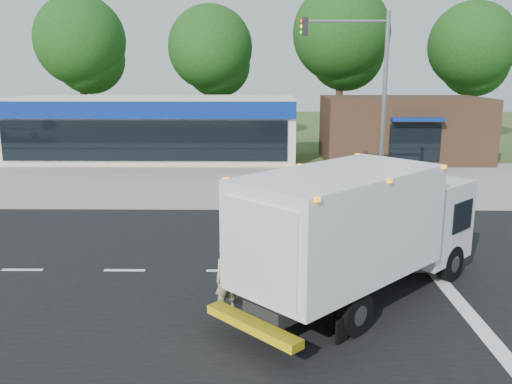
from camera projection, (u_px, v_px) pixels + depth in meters
ground at (330, 272)px, 15.74m from camera, size 120.00×120.00×0.00m
road_asphalt at (330, 272)px, 15.74m from camera, size 60.00×14.00×0.02m
sidewalk at (307, 202)px, 23.72m from camera, size 60.00×2.40×0.12m
parking_apron at (299, 177)px, 29.39m from camera, size 60.00×9.00×0.02m
lane_markings at (387, 290)px, 14.40m from camera, size 55.20×7.00×0.01m
ems_box_truck at (360, 225)px, 13.39m from camera, size 7.23×7.20×3.46m
emergency_worker at (228, 277)px, 12.88m from camera, size 0.76×0.67×1.87m
retail_strip_mall at (153, 128)px, 34.82m from camera, size 18.00×6.20×4.00m
brown_storefront at (402, 129)px, 34.69m from camera, size 10.00×6.70×4.00m
traffic_signal_pole at (369, 90)px, 22.03m from camera, size 3.51×0.25×8.00m
background_trees at (277, 47)px, 41.56m from camera, size 36.77×7.39×12.10m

